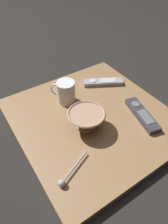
# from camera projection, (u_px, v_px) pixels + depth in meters

# --- Properties ---
(ground_plane) EXTENTS (6.00, 6.00, 0.00)m
(ground_plane) POSITION_uv_depth(u_px,v_px,m) (92.00, 121.00, 0.87)
(ground_plane) COLOR black
(table) EXTENTS (0.61, 0.64, 0.03)m
(table) POSITION_uv_depth(u_px,v_px,m) (92.00, 118.00, 0.86)
(table) COLOR #936D47
(table) RESTS_ON ground
(cereal_bowl) EXTENTS (0.15, 0.15, 0.07)m
(cereal_bowl) POSITION_uv_depth(u_px,v_px,m) (86.00, 119.00, 0.78)
(cereal_bowl) COLOR tan
(cereal_bowl) RESTS_ON table
(coffee_mug) EXTENTS (0.09, 0.10, 0.10)m
(coffee_mug) POSITION_uv_depth(u_px,v_px,m) (66.00, 92.00, 0.88)
(coffee_mug) COLOR white
(coffee_mug) RESTS_ON table
(teaspoon) EXTENTS (0.14, 0.07, 0.02)m
(teaspoon) POSITION_uv_depth(u_px,v_px,m) (65.00, 178.00, 0.63)
(teaspoon) COLOR #A3A5B2
(teaspoon) RESTS_ON table
(tv_remote_near) EXTENTS (0.10, 0.21, 0.03)m
(tv_remote_near) POSITION_uv_depth(u_px,v_px,m) (142.00, 114.00, 0.84)
(tv_remote_near) COLOR #38383D
(tv_remote_near) RESTS_ON table
(tv_remote_far) EXTENTS (0.19, 0.13, 0.02)m
(tv_remote_far) POSITION_uv_depth(u_px,v_px,m) (103.00, 82.00, 1.01)
(tv_remote_far) COLOR #9E9EA3
(tv_remote_far) RESTS_ON table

